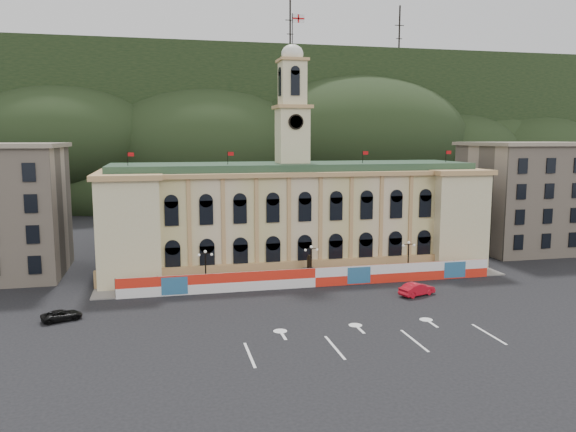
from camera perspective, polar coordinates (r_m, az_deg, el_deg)
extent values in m
plane|color=black|center=(60.26, 6.69, -10.80)|extent=(260.00, 260.00, 0.00)
cube|color=black|center=(184.72, -6.99, 8.73)|extent=(230.00, 70.00, 44.00)
cube|color=#595651|center=(172.81, 5.55, 11.46)|extent=(22.00, 8.00, 14.00)
cube|color=#595651|center=(164.32, -23.30, 9.64)|extent=(16.00, 7.00, 10.00)
cylinder|color=black|center=(175.91, 0.22, 18.00)|extent=(0.50, 0.50, 20.00)
cylinder|color=black|center=(186.89, 11.23, 17.25)|extent=(0.50, 0.50, 20.00)
cube|color=beige|center=(84.85, 0.43, -0.40)|extent=(55.00, 15.00, 14.00)
cube|color=tan|center=(78.50, 1.74, -5.40)|extent=(56.00, 0.80, 2.40)
cube|color=tan|center=(84.10, 0.43, 4.53)|extent=(56.20, 16.20, 0.60)
cube|color=#2B4831|center=(84.06, 0.43, 5.01)|extent=(53.00, 13.00, 1.20)
cube|color=beige|center=(81.71, -15.66, -1.02)|extent=(8.00, 17.00, 14.00)
cube|color=beige|center=(92.20, 14.93, 0.00)|extent=(8.00, 17.00, 14.00)
cube|color=beige|center=(83.95, 0.43, 8.14)|extent=(4.40, 4.40, 8.00)
cube|color=tan|center=(84.07, 0.44, 11.01)|extent=(5.20, 5.20, 0.50)
cube|color=beige|center=(84.31, 0.44, 13.25)|extent=(3.60, 3.60, 6.50)
cube|color=tan|center=(84.69, 0.44, 15.54)|extent=(4.20, 4.20, 0.40)
cylinder|color=black|center=(81.74, 0.81, 9.55)|extent=(2.20, 0.20, 2.20)
ellipsoid|color=silver|center=(84.81, 0.44, 16.14)|extent=(3.20, 3.20, 2.72)
cylinder|color=black|center=(85.33, 0.45, 18.27)|extent=(0.12, 0.12, 5.00)
cube|color=white|center=(85.88, 1.07, 19.42)|extent=(1.80, 0.04, 1.20)
cube|color=#BA0B0E|center=(85.85, 1.07, 19.43)|extent=(1.80, 0.02, 0.22)
cube|color=#BA0B0E|center=(85.85, 1.07, 19.43)|extent=(0.22, 0.02, 1.20)
cube|color=#BCA791|center=(105.69, 23.35, 1.70)|extent=(20.00, 16.00, 18.00)
cube|color=gray|center=(105.19, 23.63, 6.74)|extent=(21.00, 17.00, 0.60)
cube|color=red|center=(73.62, 2.77, -6.27)|extent=(50.00, 0.25, 2.50)
cube|color=#2A618C|center=(70.89, -11.45, -6.98)|extent=(3.20, 0.05, 2.20)
cube|color=#2A618C|center=(75.29, 7.23, -6.00)|extent=(3.20, 0.05, 2.20)
cube|color=#2A618C|center=(81.10, 16.60, -5.26)|extent=(3.20, 0.05, 2.20)
cube|color=slate|center=(76.47, 2.21, -6.63)|extent=(56.00, 5.50, 0.16)
cube|color=#595651|center=(76.51, 2.16, -5.99)|extent=(1.40, 1.40, 1.80)
cylinder|color=black|center=(76.11, 2.17, -4.74)|extent=(0.60, 0.60, 1.60)
sphere|color=black|center=(75.92, 2.17, -4.08)|extent=(0.44, 0.44, 0.44)
cylinder|color=black|center=(73.43, -8.33, -7.27)|extent=(0.44, 0.44, 0.30)
cylinder|color=black|center=(72.87, -8.37, -5.56)|extent=(0.18, 0.18, 4.80)
cube|color=black|center=(72.37, -8.40, -3.79)|extent=(1.60, 0.08, 0.08)
sphere|color=silver|center=(72.35, -9.03, -3.93)|extent=(0.36, 0.36, 0.36)
sphere|color=silver|center=(72.47, -7.77, -3.88)|extent=(0.36, 0.36, 0.36)
sphere|color=silver|center=(72.32, -8.41, -3.60)|extent=(0.40, 0.40, 0.40)
cylinder|color=black|center=(75.76, 2.36, -6.71)|extent=(0.44, 0.44, 0.30)
cylinder|color=black|center=(75.22, 2.37, -5.05)|extent=(0.18, 0.18, 4.80)
cube|color=black|center=(74.73, 2.38, -3.34)|extent=(1.60, 0.08, 0.08)
sphere|color=silver|center=(74.56, 1.78, -3.48)|extent=(0.36, 0.36, 0.36)
sphere|color=silver|center=(74.98, 2.97, -3.42)|extent=(0.36, 0.36, 0.36)
sphere|color=silver|center=(74.69, 2.38, -3.15)|extent=(0.40, 0.40, 0.40)
cylinder|color=black|center=(80.49, 12.07, -6.01)|extent=(0.44, 0.44, 0.30)
cylinder|color=black|center=(79.98, 12.12, -4.44)|extent=(0.18, 0.18, 4.80)
cube|color=black|center=(79.53, 12.16, -2.82)|extent=(1.60, 0.08, 0.08)
sphere|color=silver|center=(79.22, 11.64, -2.96)|extent=(0.36, 0.36, 0.36)
sphere|color=silver|center=(79.90, 12.68, -2.90)|extent=(0.36, 0.36, 0.36)
sphere|color=silver|center=(79.48, 12.17, -2.64)|extent=(0.40, 0.40, 0.40)
imported|color=red|center=(71.61, 12.97, -7.25)|extent=(4.79, 5.90, 1.59)
imported|color=black|center=(65.25, -21.99, -9.34)|extent=(4.72, 5.45, 1.15)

